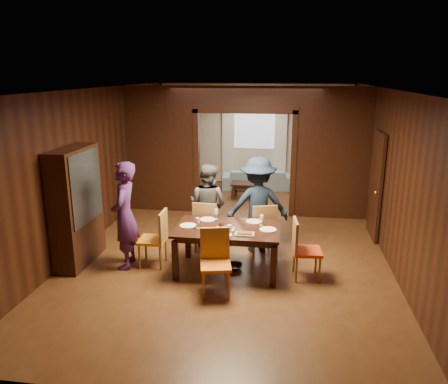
% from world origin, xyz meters
% --- Properties ---
extents(floor, '(9.00, 9.00, 0.00)m').
position_xyz_m(floor, '(0.00, 0.00, 0.00)').
color(floor, '#4A2A14').
rests_on(floor, ground).
extents(ceiling, '(5.50, 9.00, 0.02)m').
position_xyz_m(ceiling, '(0.00, 0.00, 2.90)').
color(ceiling, silver).
rests_on(ceiling, room_walls).
extents(room_walls, '(5.52, 9.01, 2.90)m').
position_xyz_m(room_walls, '(0.00, 1.89, 1.51)').
color(room_walls, black).
rests_on(room_walls, floor).
extents(person_purple, '(0.51, 0.71, 1.80)m').
position_xyz_m(person_purple, '(-1.66, -1.55, 0.90)').
color(person_purple, '#421F5C').
rests_on(person_purple, floor).
extents(person_grey, '(0.93, 0.83, 1.58)m').
position_xyz_m(person_grey, '(-0.47, -0.45, 0.79)').
color(person_grey, '#4D4E54').
rests_on(person_grey, floor).
extents(person_navy, '(1.25, 0.88, 1.75)m').
position_xyz_m(person_navy, '(0.47, -0.55, 0.88)').
color(person_navy, '#162237').
rests_on(person_navy, floor).
extents(sofa, '(2.03, 0.97, 0.57)m').
position_xyz_m(sofa, '(0.15, 3.85, 0.29)').
color(sofa, '#8EA9BB').
rests_on(sofa, floor).
extents(serving_bowl, '(0.31, 0.31, 0.08)m').
position_xyz_m(serving_bowl, '(0.13, -1.42, 0.80)').
color(serving_bowl, black).
rests_on(serving_bowl, dining_table).
extents(dining_table, '(1.69, 1.05, 0.76)m').
position_xyz_m(dining_table, '(0.05, -1.49, 0.38)').
color(dining_table, black).
rests_on(dining_table, floor).
extents(coffee_table, '(0.80, 0.50, 0.40)m').
position_xyz_m(coffee_table, '(-0.06, 2.90, 0.20)').
color(coffee_table, black).
rests_on(coffee_table, floor).
extents(chair_left, '(0.45, 0.45, 0.97)m').
position_xyz_m(chair_left, '(-1.24, -1.45, 0.48)').
color(chair_left, orange).
rests_on(chair_left, floor).
extents(chair_right, '(0.48, 0.48, 0.97)m').
position_xyz_m(chair_right, '(1.33, -1.56, 0.48)').
color(chair_right, red).
rests_on(chair_right, floor).
extents(chair_far_l, '(0.47, 0.47, 0.97)m').
position_xyz_m(chair_far_l, '(-0.43, -0.70, 0.48)').
color(chair_far_l, '#C24212').
rests_on(chair_far_l, floor).
extents(chair_far_r, '(0.55, 0.55, 0.97)m').
position_xyz_m(chair_far_r, '(0.56, -0.70, 0.48)').
color(chair_far_r, '#BE6911').
rests_on(chair_far_r, floor).
extents(chair_near, '(0.52, 0.52, 0.97)m').
position_xyz_m(chair_near, '(-0.02, -2.29, 0.48)').
color(chair_near, orange).
rests_on(chair_near, floor).
extents(hutch, '(0.40, 1.20, 2.00)m').
position_xyz_m(hutch, '(-2.53, -1.50, 1.00)').
color(hutch, black).
rests_on(hutch, floor).
extents(door_right, '(0.06, 0.90, 2.10)m').
position_xyz_m(door_right, '(2.70, 0.50, 1.05)').
color(door_right, black).
rests_on(door_right, floor).
extents(window_far, '(1.20, 0.03, 1.30)m').
position_xyz_m(window_far, '(0.00, 4.44, 1.70)').
color(window_far, silver).
rests_on(window_far, back_wall).
extents(curtain_left, '(0.35, 0.06, 2.40)m').
position_xyz_m(curtain_left, '(-0.75, 4.40, 1.25)').
color(curtain_left, white).
rests_on(curtain_left, back_wall).
extents(curtain_right, '(0.35, 0.06, 2.40)m').
position_xyz_m(curtain_right, '(0.75, 4.40, 1.25)').
color(curtain_right, white).
rests_on(curtain_right, back_wall).
extents(plate_left, '(0.27, 0.27, 0.01)m').
position_xyz_m(plate_left, '(-0.61, -1.51, 0.77)').
color(plate_left, white).
rests_on(plate_left, dining_table).
extents(plate_far_l, '(0.27, 0.27, 0.01)m').
position_xyz_m(plate_far_l, '(-0.34, -1.16, 0.77)').
color(plate_far_l, silver).
rests_on(plate_far_l, dining_table).
extents(plate_far_r, '(0.27, 0.27, 0.01)m').
position_xyz_m(plate_far_r, '(0.46, -1.15, 0.77)').
color(plate_far_r, silver).
rests_on(plate_far_r, dining_table).
extents(plate_right, '(0.27, 0.27, 0.01)m').
position_xyz_m(plate_right, '(0.70, -1.50, 0.77)').
color(plate_right, white).
rests_on(plate_right, dining_table).
extents(plate_near, '(0.27, 0.27, 0.01)m').
position_xyz_m(plate_near, '(0.03, -1.83, 0.77)').
color(plate_near, white).
rests_on(plate_near, dining_table).
extents(platter_a, '(0.30, 0.20, 0.04)m').
position_xyz_m(platter_a, '(0.02, -1.59, 0.78)').
color(platter_a, gray).
rests_on(platter_a, dining_table).
extents(platter_b, '(0.30, 0.20, 0.04)m').
position_xyz_m(platter_b, '(0.35, -1.76, 0.78)').
color(platter_b, gray).
rests_on(platter_b, dining_table).
extents(wineglass_left, '(0.08, 0.08, 0.18)m').
position_xyz_m(wineglass_left, '(-0.43, -1.60, 0.85)').
color(wineglass_left, silver).
rests_on(wineglass_left, dining_table).
extents(wineglass_far, '(0.08, 0.08, 0.18)m').
position_xyz_m(wineglass_far, '(-0.20, -1.10, 0.85)').
color(wineglass_far, silver).
rests_on(wineglass_far, dining_table).
extents(wineglass_right, '(0.08, 0.08, 0.18)m').
position_xyz_m(wineglass_right, '(0.58, -1.32, 0.85)').
color(wineglass_right, silver).
rests_on(wineglass_right, dining_table).
extents(tumbler, '(0.07, 0.07, 0.14)m').
position_xyz_m(tumbler, '(0.11, -1.76, 0.83)').
color(tumbler, white).
rests_on(tumbler, dining_table).
extents(condiment_jar, '(0.08, 0.08, 0.11)m').
position_xyz_m(condiment_jar, '(-0.05, -1.52, 0.82)').
color(condiment_jar, '#502212').
rests_on(condiment_jar, dining_table).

